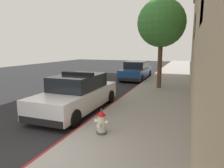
{
  "coord_description": "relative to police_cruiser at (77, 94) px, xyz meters",
  "views": [
    {
      "loc": [
        3.16,
        -3.53,
        2.7
      ],
      "look_at": [
        -0.21,
        5.52,
        1.0
      ],
      "focal_mm": 32.97,
      "sensor_mm": 36.0,
      "label": 1
    }
  ],
  "objects": [
    {
      "name": "curb_painted_edge",
      "position": [
        1.22,
        5.95,
        -0.66
      ],
      "size": [
        0.08,
        60.0,
        0.17
      ],
      "primitive_type": "cube",
      "color": "maroon",
      "rests_on": "ground"
    },
    {
      "name": "ground_plane",
      "position": [
        -3.07,
        5.95,
        -0.84
      ],
      "size": [
        34.06,
        60.0,
        0.2
      ],
      "primitive_type": "cube",
      "color": "#232326"
    },
    {
      "name": "sidewalk_pavement",
      "position": [
        2.93,
        5.95,
        -0.66
      ],
      "size": [
        3.33,
        60.0,
        0.17
      ],
      "primitive_type": "cube",
      "color": "gray",
      "rests_on": "ground"
    },
    {
      "name": "police_cruiser",
      "position": [
        0.0,
        0.0,
        0.0
      ],
      "size": [
        1.94,
        4.84,
        1.68
      ],
      "color": "white",
      "rests_on": "ground"
    },
    {
      "name": "fire_hydrant",
      "position": [
        2.09,
        -2.24,
        -0.23
      ],
      "size": [
        0.44,
        0.4,
        0.76
      ],
      "color": "#4C4C51",
      "rests_on": "sidewalk_pavement"
    },
    {
      "name": "street_tree",
      "position": [
        2.7,
        5.69,
        3.44
      ],
      "size": [
        2.95,
        2.95,
        5.51
      ],
      "color": "brown",
      "rests_on": "sidewalk_pavement"
    },
    {
      "name": "parked_car_silver_ahead",
      "position": [
        0.19,
        9.78,
        -0.0
      ],
      "size": [
        1.94,
        4.84,
        1.56
      ],
      "color": "navy",
      "rests_on": "ground"
    }
  ]
}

